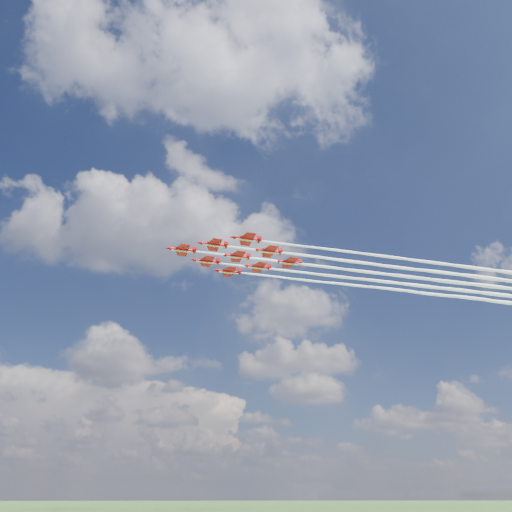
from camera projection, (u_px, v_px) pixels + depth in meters
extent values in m
plane|color=#2D511E|center=(218.00, 512.00, 131.77)|extent=(600.00, 600.00, 0.00)
cylinder|color=red|center=(182.00, 250.00, 157.78)|extent=(7.49, 2.51, 1.02)
cone|color=red|center=(167.00, 248.00, 156.67)|extent=(2.03, 1.38, 1.02)
cone|color=red|center=(196.00, 252.00, 158.83)|extent=(1.55, 1.19, 0.93)
ellipsoid|color=black|center=(176.00, 248.00, 157.52)|extent=(2.07, 1.22, 0.67)
cube|color=red|center=(184.00, 250.00, 157.87)|extent=(4.65, 8.98, 0.13)
cube|color=red|center=(194.00, 251.00, 158.67)|extent=(1.95, 3.54, 0.11)
cube|color=red|center=(195.00, 249.00, 159.08)|extent=(1.48, 0.43, 1.67)
cube|color=silver|center=(182.00, 251.00, 157.58)|extent=(7.00, 2.23, 0.11)
cylinder|color=red|center=(214.00, 245.00, 154.41)|extent=(7.49, 2.51, 1.02)
cone|color=red|center=(199.00, 243.00, 153.29)|extent=(2.03, 1.38, 1.02)
cone|color=red|center=(227.00, 246.00, 155.45)|extent=(1.55, 1.19, 0.93)
ellipsoid|color=black|center=(208.00, 243.00, 154.14)|extent=(2.07, 1.22, 0.67)
cube|color=red|center=(215.00, 245.00, 154.50)|extent=(4.65, 8.98, 0.13)
cube|color=red|center=(225.00, 246.00, 155.30)|extent=(1.95, 3.54, 0.11)
cube|color=red|center=(226.00, 244.00, 155.71)|extent=(1.48, 0.43, 1.67)
cube|color=silver|center=(214.00, 246.00, 154.21)|extent=(7.00, 2.23, 0.11)
cylinder|color=red|center=(206.00, 261.00, 165.42)|extent=(7.49, 2.51, 1.02)
cone|color=red|center=(192.00, 260.00, 164.31)|extent=(2.03, 1.38, 1.02)
cone|color=red|center=(219.00, 263.00, 166.47)|extent=(1.55, 1.19, 0.93)
ellipsoid|color=black|center=(201.00, 260.00, 165.16)|extent=(2.07, 1.22, 0.67)
cube|color=red|center=(208.00, 262.00, 165.52)|extent=(4.65, 8.98, 0.13)
cube|color=red|center=(217.00, 263.00, 166.32)|extent=(1.95, 3.54, 0.11)
cube|color=red|center=(218.00, 260.00, 166.72)|extent=(1.48, 0.43, 1.67)
cube|color=silver|center=(206.00, 263.00, 165.22)|extent=(7.00, 2.23, 0.11)
cylinder|color=red|center=(247.00, 239.00, 151.03)|extent=(7.49, 2.51, 1.02)
cone|color=red|center=(232.00, 237.00, 149.92)|extent=(2.03, 1.38, 1.02)
cone|color=red|center=(261.00, 241.00, 152.08)|extent=(1.55, 1.19, 0.93)
ellipsoid|color=black|center=(241.00, 237.00, 150.77)|extent=(2.07, 1.22, 0.67)
cube|color=red|center=(248.00, 239.00, 151.13)|extent=(4.65, 8.98, 0.13)
cube|color=red|center=(258.00, 241.00, 151.93)|extent=(1.95, 3.54, 0.11)
cube|color=red|center=(259.00, 238.00, 152.33)|extent=(1.48, 0.43, 1.67)
cube|color=silver|center=(247.00, 240.00, 150.83)|extent=(7.00, 2.23, 0.11)
cylinder|color=red|center=(237.00, 256.00, 162.05)|extent=(7.49, 2.51, 1.02)
cone|color=red|center=(223.00, 255.00, 160.94)|extent=(2.03, 1.38, 1.02)
cone|color=red|center=(250.00, 258.00, 163.10)|extent=(1.55, 1.19, 0.93)
ellipsoid|color=black|center=(231.00, 255.00, 161.79)|extent=(2.07, 1.22, 0.67)
cube|color=red|center=(238.00, 257.00, 162.14)|extent=(4.65, 8.98, 0.13)
cube|color=red|center=(248.00, 258.00, 162.94)|extent=(1.95, 3.54, 0.11)
cube|color=red|center=(249.00, 255.00, 163.35)|extent=(1.48, 0.43, 1.67)
cube|color=silver|center=(237.00, 258.00, 161.85)|extent=(7.00, 2.23, 0.11)
cylinder|color=red|center=(228.00, 272.00, 173.07)|extent=(7.49, 2.51, 1.02)
cone|color=red|center=(215.00, 270.00, 171.95)|extent=(2.03, 1.38, 1.02)
cone|color=red|center=(241.00, 273.00, 174.12)|extent=(1.55, 1.19, 0.93)
ellipsoid|color=black|center=(223.00, 270.00, 172.80)|extent=(2.07, 1.22, 0.67)
cube|color=red|center=(230.00, 272.00, 173.16)|extent=(4.65, 8.98, 0.13)
cube|color=red|center=(239.00, 273.00, 173.96)|extent=(1.95, 3.54, 0.11)
cube|color=red|center=(239.00, 271.00, 174.37)|extent=(1.48, 0.43, 1.67)
cube|color=silver|center=(228.00, 273.00, 172.87)|extent=(7.00, 2.23, 0.11)
cylinder|color=red|center=(269.00, 251.00, 158.68)|extent=(7.49, 2.51, 1.02)
cone|color=red|center=(255.00, 250.00, 157.56)|extent=(2.03, 1.38, 1.02)
cone|color=red|center=(282.00, 253.00, 159.73)|extent=(1.55, 1.19, 0.93)
ellipsoid|color=black|center=(263.00, 249.00, 158.41)|extent=(2.07, 1.22, 0.67)
cube|color=red|center=(270.00, 252.00, 158.77)|extent=(4.65, 8.98, 0.13)
cube|color=red|center=(280.00, 253.00, 159.57)|extent=(1.95, 3.54, 0.11)
cube|color=red|center=(280.00, 250.00, 159.98)|extent=(1.48, 0.43, 1.67)
cube|color=silver|center=(269.00, 253.00, 158.48)|extent=(7.00, 2.23, 0.11)
cylinder|color=red|center=(258.00, 267.00, 169.70)|extent=(7.49, 2.51, 1.02)
cone|color=red|center=(245.00, 266.00, 168.58)|extent=(2.03, 1.38, 1.02)
cone|color=red|center=(270.00, 269.00, 170.74)|extent=(1.55, 1.19, 0.93)
ellipsoid|color=black|center=(253.00, 265.00, 169.43)|extent=(2.07, 1.22, 0.67)
cube|color=red|center=(259.00, 267.00, 169.79)|extent=(4.65, 8.98, 0.13)
cube|color=red|center=(269.00, 268.00, 170.59)|extent=(1.95, 3.54, 0.11)
cube|color=red|center=(269.00, 266.00, 170.99)|extent=(1.48, 0.43, 1.67)
cube|color=silver|center=(258.00, 268.00, 169.49)|extent=(7.00, 2.23, 0.11)
cylinder|color=red|center=(289.00, 263.00, 166.32)|extent=(7.49, 2.51, 1.02)
cone|color=red|center=(276.00, 261.00, 165.21)|extent=(2.03, 1.38, 1.02)
cone|color=red|center=(301.00, 264.00, 167.37)|extent=(1.55, 1.19, 0.93)
ellipsoid|color=black|center=(284.00, 261.00, 166.06)|extent=(2.07, 1.22, 0.67)
cube|color=red|center=(290.00, 263.00, 166.41)|extent=(4.65, 8.98, 0.13)
cube|color=red|center=(299.00, 264.00, 167.21)|extent=(1.95, 3.54, 0.11)
cube|color=red|center=(300.00, 262.00, 167.62)|extent=(1.48, 0.43, 1.67)
cube|color=silver|center=(289.00, 264.00, 166.12)|extent=(7.00, 2.23, 0.11)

